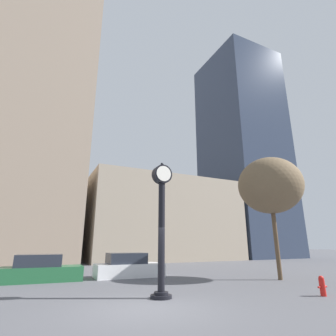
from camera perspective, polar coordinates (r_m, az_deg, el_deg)
name	(u,v)px	position (r m, az deg, el deg)	size (l,w,h in m)	color
ground_plane	(146,309)	(9.05, -4.81, -28.19)	(200.00, 200.00, 0.00)	#515156
building_tall_tower	(43,100)	(36.50, -25.48, 13.28)	(10.47, 12.00, 37.85)	gray
building_storefront_row	(159,220)	(35.39, -1.99, -11.31)	(18.90, 12.00, 9.90)	gray
building_glass_modern	(242,151)	(46.39, 15.81, 3.66)	(10.60, 12.00, 34.45)	#2D384C
street_clock	(162,220)	(10.43, -1.40, -11.32)	(0.78, 0.78, 5.14)	black
car_green	(41,270)	(16.31, -25.94, -19.36)	(4.16, 1.93, 1.36)	#236038
car_white	(128,267)	(17.00, -8.64, -20.50)	(4.06, 1.89, 1.38)	silver
fire_hydrant_near	(322,286)	(12.40, 30.54, -21.18)	(0.47, 0.20, 0.72)	red
bare_tree	(270,186)	(17.08, 21.33, -3.58)	(3.77, 3.77, 7.02)	brown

